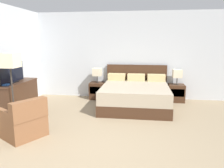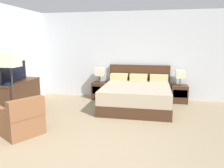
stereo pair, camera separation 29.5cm
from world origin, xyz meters
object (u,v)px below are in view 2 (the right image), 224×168
(bed, at_px, (136,95))
(armchair_by_window, at_px, (22,120))
(dresser, at_px, (18,96))
(floor_lamp, at_px, (11,65))
(table_lamp_right, at_px, (180,74))
(table_lamp_left, at_px, (100,72))
(nightstand_left, at_px, (100,90))
(tv, at_px, (14,72))
(book_red_cover, at_px, (6,84))
(nightstand_right, at_px, (179,94))

(bed, height_order, armchair_by_window, bed)
(dresser, distance_m, floor_lamp, 1.19)
(table_lamp_right, distance_m, dresser, 4.50)
(dresser, bearing_deg, table_lamp_left, 46.00)
(nightstand_left, bearing_deg, tv, -132.91)
(tv, distance_m, book_red_cover, 0.42)
(table_lamp_right, bearing_deg, tv, -156.09)
(dresser, bearing_deg, table_lamp_right, 23.12)
(tv, bearing_deg, dresser, 92.17)
(nightstand_left, height_order, armchair_by_window, armchair_by_window)
(nightstand_right, height_order, table_lamp_right, table_lamp_right)
(armchair_by_window, bearing_deg, table_lamp_right, 42.42)
(tv, bearing_deg, nightstand_left, 47.09)
(tv, bearing_deg, armchair_by_window, -52.02)
(book_red_cover, height_order, armchair_by_window, book_red_cover)
(bed, bearing_deg, book_red_cover, -153.02)
(dresser, bearing_deg, nightstand_left, 45.98)
(armchair_by_window, distance_m, floor_lamp, 1.25)
(bed, xyz_separation_m, table_lamp_left, (-1.21, 0.71, 0.51))
(nightstand_left, distance_m, armchair_by_window, 3.06)
(book_red_cover, bearing_deg, dresser, 91.95)
(nightstand_left, xyz_separation_m, nightstand_right, (2.42, 0.00, 0.00))
(nightstand_left, bearing_deg, bed, -30.33)
(bed, distance_m, book_red_cover, 3.29)
(nightstand_left, relative_size, floor_lamp, 0.33)
(nightstand_right, distance_m, tv, 4.57)
(tv, height_order, book_red_cover, tv)
(dresser, bearing_deg, armchair_by_window, -53.52)
(dresser, relative_size, floor_lamp, 0.88)
(nightstand_left, height_order, book_red_cover, book_red_cover)
(nightstand_left, bearing_deg, book_red_cover, -127.66)
(nightstand_left, bearing_deg, table_lamp_right, 0.03)
(table_lamp_right, relative_size, tv, 0.48)
(nightstand_left, distance_m, tv, 2.61)
(dresser, relative_size, armchair_by_window, 1.44)
(bed, xyz_separation_m, nightstand_left, (-1.21, 0.71, -0.07))
(bed, distance_m, tv, 3.19)
(table_lamp_left, relative_size, book_red_cover, 2.02)
(nightstand_right, xyz_separation_m, table_lamp_right, (-0.00, 0.00, 0.59))
(nightstand_right, bearing_deg, bed, -149.67)
(nightstand_left, relative_size, nightstand_right, 1.00)
(table_lamp_left, distance_m, table_lamp_right, 2.42)
(table_lamp_left, distance_m, tv, 2.50)
(table_lamp_right, relative_size, floor_lamp, 0.29)
(table_lamp_left, xyz_separation_m, armchair_by_window, (-0.81, -2.95, -0.56))
(bed, relative_size, nightstand_left, 3.83)
(nightstand_right, relative_size, dresser, 0.38)
(table_lamp_left, height_order, tv, tv)
(nightstand_left, xyz_separation_m, floor_lamp, (-1.32, -2.45, 1.05))
(table_lamp_left, height_order, table_lamp_right, same)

